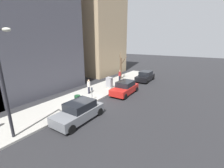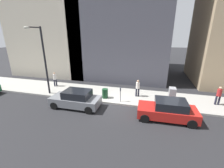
# 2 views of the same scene
# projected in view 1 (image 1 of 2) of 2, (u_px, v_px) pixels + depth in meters

# --- Properties ---
(ground_plane) EXTENTS (120.00, 120.00, 0.00)m
(ground_plane) POSITION_uv_depth(u_px,v_px,m) (91.00, 104.00, 14.79)
(ground_plane) COLOR #232326
(sidewalk) EXTENTS (4.00, 36.00, 0.15)m
(sidewalk) POSITION_uv_depth(u_px,v_px,m) (77.00, 100.00, 15.83)
(sidewalk) COLOR #9E9B93
(sidewalk) RESTS_ON ground
(parked_car_black) EXTENTS (2.01, 4.24, 1.52)m
(parked_car_black) POSITION_uv_depth(u_px,v_px,m) (145.00, 76.00, 23.52)
(parked_car_black) COLOR black
(parked_car_black) RESTS_ON ground
(parked_car_red) EXTENTS (2.04, 4.26, 1.52)m
(parked_car_red) POSITION_uv_depth(u_px,v_px,m) (125.00, 88.00, 17.60)
(parked_car_red) COLOR red
(parked_car_red) RESTS_ON ground
(parked_car_grey) EXTENTS (1.94, 4.21, 1.52)m
(parked_car_grey) POSITION_uv_depth(u_px,v_px,m) (79.00, 111.00, 11.63)
(parked_car_grey) COLOR slate
(parked_car_grey) RESTS_ON ground
(parking_meter) EXTENTS (0.14, 0.10, 1.35)m
(parking_meter) POSITION_uv_depth(u_px,v_px,m) (92.00, 92.00, 15.30)
(parking_meter) COLOR slate
(parking_meter) RESTS_ON sidewalk
(utility_box) EXTENTS (0.83, 0.61, 1.43)m
(utility_box) POSITION_uv_depth(u_px,v_px,m) (109.00, 83.00, 19.36)
(utility_box) COLOR #A8A399
(utility_box) RESTS_ON sidewalk
(streetlamp) EXTENTS (1.97, 0.32, 6.50)m
(streetlamp) POSITION_uv_depth(u_px,v_px,m) (4.00, 78.00, 8.33)
(streetlamp) COLOR black
(streetlamp) RESTS_ON sidewalk
(bare_tree) EXTENTS (1.33, 1.21, 4.24)m
(bare_tree) POSITION_uv_depth(u_px,v_px,m) (121.00, 67.00, 23.97)
(bare_tree) COLOR brown
(bare_tree) RESTS_ON sidewalk
(trash_bin) EXTENTS (0.56, 0.56, 0.90)m
(trash_bin) POSITION_uv_depth(u_px,v_px,m) (78.00, 100.00, 14.35)
(trash_bin) COLOR #14381E
(trash_bin) RESTS_ON sidewalk
(pedestrian_near_meter) EXTENTS (0.36, 0.40, 1.66)m
(pedestrian_near_meter) POSITION_uv_depth(u_px,v_px,m) (120.00, 75.00, 22.75)
(pedestrian_near_meter) COLOR #1E1E2D
(pedestrian_near_meter) RESTS_ON sidewalk
(pedestrian_midblock) EXTENTS (0.36, 0.37, 1.66)m
(pedestrian_midblock) POSITION_uv_depth(u_px,v_px,m) (89.00, 86.00, 17.23)
(pedestrian_midblock) COLOR #1E1E2D
(pedestrian_midblock) RESTS_ON sidewalk
(office_tower_left) EXTENTS (9.17, 9.17, 22.98)m
(office_tower_left) POSITION_uv_depth(u_px,v_px,m) (94.00, 11.00, 27.48)
(office_tower_left) COLOR tan
(office_tower_left) RESTS_ON ground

